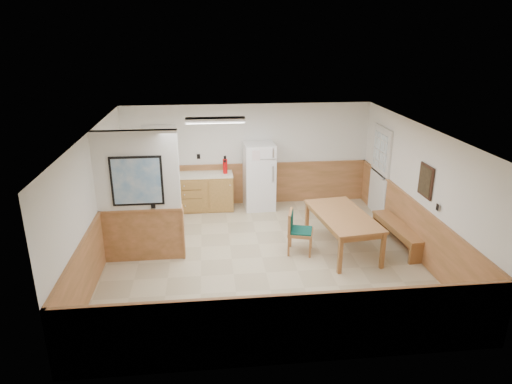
{
  "coord_description": "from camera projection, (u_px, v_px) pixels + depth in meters",
  "views": [
    {
      "loc": [
        -0.97,
        -7.82,
        4.15
      ],
      "look_at": [
        -0.07,
        0.4,
        1.2
      ],
      "focal_mm": 32.0,
      "sensor_mm": 36.0,
      "label": 1
    }
  ],
  "objects": [
    {
      "name": "fire_extinguisher",
      "position": [
        225.0,
        166.0,
        10.88
      ],
      "size": [
        0.12,
        0.12,
        0.43
      ],
      "rotation": [
        0.0,
        0.0,
        0.08
      ],
      "color": "red",
      "rests_on": "kitchen_counter"
    },
    {
      "name": "kitchen_counter",
      "position": [
        199.0,
        191.0,
        11.05
      ],
      "size": [
        2.2,
        0.61,
        1.0
      ],
      "color": "#B37C3F",
      "rests_on": "ground"
    },
    {
      "name": "dining_table",
      "position": [
        343.0,
        219.0,
        8.92
      ],
      "size": [
        1.18,
        2.0,
        0.75
      ],
      "rotation": [
        0.0,
        0.0,
        0.12
      ],
      "color": "#A9693E",
      "rests_on": "ground"
    },
    {
      "name": "dining_bench",
      "position": [
        398.0,
        230.0,
        9.2
      ],
      "size": [
        0.52,
        1.69,
        0.45
      ],
      "rotation": [
        0.0,
        0.0,
        0.1
      ],
      "color": "#A9693E",
      "rests_on": "ground"
    },
    {
      "name": "wall_painting",
      "position": [
        426.0,
        181.0,
        8.31
      ],
      "size": [
        0.04,
        0.5,
        0.6
      ],
      "color": "#301C13",
      "rests_on": "right_wall"
    },
    {
      "name": "refrigerator",
      "position": [
        259.0,
        176.0,
        11.03
      ],
      "size": [
        0.75,
        0.74,
        1.62
      ],
      "rotation": [
        0.0,
        0.0,
        0.05
      ],
      "color": "white",
      "rests_on": "ground"
    },
    {
      "name": "wainscot_right",
      "position": [
        413.0,
        227.0,
        8.95
      ],
      "size": [
        0.04,
        6.0,
        1.0
      ],
      "primitive_type": "cube",
      "color": "#BE794C",
      "rests_on": "ground"
    },
    {
      "name": "exterior_door",
      "position": [
        379.0,
        172.0,
        10.54
      ],
      "size": [
        0.07,
        1.02,
        2.15
      ],
      "color": "silver",
      "rests_on": "ground"
    },
    {
      "name": "back_wall",
      "position": [
        248.0,
        155.0,
        11.2
      ],
      "size": [
        6.0,
        0.02,
        2.5
      ],
      "primitive_type": "cube",
      "color": "white",
      "rests_on": "ground"
    },
    {
      "name": "partition_wall",
      "position": [
        139.0,
        199.0,
        8.35
      ],
      "size": [
        1.5,
        0.2,
        2.5
      ],
      "color": "white",
      "rests_on": "ground"
    },
    {
      "name": "soap_bottle",
      "position": [
        153.0,
        171.0,
        10.78
      ],
      "size": [
        0.07,
        0.07,
        0.22
      ],
      "primitive_type": "cylinder",
      "rotation": [
        0.0,
        0.0,
        -0.01
      ],
      "color": "#188832",
      "rests_on": "kitchen_counter"
    },
    {
      "name": "left_wall",
      "position": [
        95.0,
        203.0,
        8.09
      ],
      "size": [
        0.02,
        6.0,
        2.5
      ],
      "primitive_type": "cube",
      "color": "white",
      "rests_on": "ground"
    },
    {
      "name": "ceiling",
      "position": [
        263.0,
        130.0,
        7.97
      ],
      "size": [
        6.0,
        6.0,
        0.02
      ],
      "primitive_type": "cube",
      "color": "white",
      "rests_on": "back_wall"
    },
    {
      "name": "wainscot_left",
      "position": [
        101.0,
        241.0,
        8.34
      ],
      "size": [
        0.04,
        6.0,
        1.0
      ],
      "primitive_type": "cube",
      "color": "#BE794C",
      "rests_on": "ground"
    },
    {
      "name": "ground",
      "position": [
        262.0,
        257.0,
        8.81
      ],
      "size": [
        6.0,
        6.0,
        0.0
      ],
      "primitive_type": "plane",
      "color": "#C2B08B",
      "rests_on": "ground"
    },
    {
      "name": "dining_chair",
      "position": [
        296.0,
        229.0,
        8.88
      ],
      "size": [
        0.75,
        0.61,
        0.85
      ],
      "rotation": [
        0.0,
        0.0,
        -0.27
      ],
      "color": "#A9693E",
      "rests_on": "ground"
    },
    {
      "name": "right_wall",
      "position": [
        418.0,
        191.0,
        8.7
      ],
      "size": [
        0.02,
        6.0,
        2.5
      ],
      "primitive_type": "cube",
      "color": "white",
      "rests_on": "ground"
    },
    {
      "name": "wainscot_back",
      "position": [
        248.0,
        184.0,
        11.43
      ],
      "size": [
        6.0,
        0.04,
        1.0
      ],
      "primitive_type": "cube",
      "color": "#BE794C",
      "rests_on": "ground"
    },
    {
      "name": "kitchen_window",
      "position": [
        160.0,
        145.0,
        10.87
      ],
      "size": [
        0.8,
        0.04,
        1.0
      ],
      "color": "silver",
      "rests_on": "back_wall"
    },
    {
      "name": "fluorescent_fixture",
      "position": [
        215.0,
        120.0,
        9.13
      ],
      "size": [
        1.2,
        0.3,
        0.09
      ],
      "color": "silver",
      "rests_on": "ceiling"
    }
  ]
}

